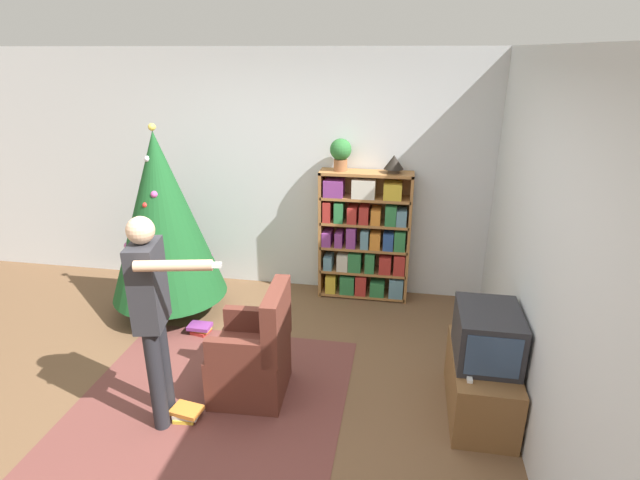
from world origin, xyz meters
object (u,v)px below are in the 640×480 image
(christmas_tree, at_px, (162,217))
(table_lamp, at_px, (394,163))
(bookshelf, at_px, (365,239))
(potted_plant, at_px, (341,152))
(standing_person, at_px, (152,307))
(armchair, at_px, (254,358))
(television, at_px, (488,335))

(christmas_tree, xyz_separation_m, table_lamp, (2.18, 0.72, 0.46))
(bookshelf, distance_m, potted_plant, 0.96)
(christmas_tree, distance_m, standing_person, 1.66)
(christmas_tree, height_order, standing_person, christmas_tree)
(armchair, xyz_separation_m, table_lamp, (0.95, 1.84, 1.18))
(armchair, relative_size, table_lamp, 4.60)
(bookshelf, relative_size, table_lamp, 7.01)
(bookshelf, distance_m, television, 2.03)
(standing_person, height_order, table_lamp, table_lamp)
(armchair, relative_size, potted_plant, 2.80)
(christmas_tree, xyz_separation_m, armchair, (1.23, -1.12, -0.72))
(standing_person, relative_size, table_lamp, 7.88)
(television, bearing_deg, bookshelf, 120.53)
(potted_plant, bearing_deg, armchair, -102.58)
(standing_person, bearing_deg, armchair, 113.14)
(standing_person, bearing_deg, potted_plant, 144.39)
(television, bearing_deg, christmas_tree, 160.72)
(potted_plant, xyz_separation_m, table_lamp, (0.54, 0.00, -0.09))
(table_lamp, bearing_deg, potted_plant, 180.00)
(armchair, distance_m, table_lamp, 2.38)
(armchair, distance_m, potted_plant, 2.27)
(bookshelf, height_order, television, bookshelf)
(television, xyz_separation_m, table_lamp, (-0.77, 1.75, 0.85))
(standing_person, xyz_separation_m, potted_plant, (0.98, 2.24, 0.66))
(table_lamp, bearing_deg, television, -66.25)
(bookshelf, height_order, table_lamp, table_lamp)
(bookshelf, height_order, christmas_tree, christmas_tree)
(bookshelf, distance_m, standing_person, 2.57)
(standing_person, distance_m, table_lamp, 2.76)
(television, relative_size, table_lamp, 2.80)
(christmas_tree, relative_size, armchair, 2.11)
(armchair, bearing_deg, standing_person, -57.74)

